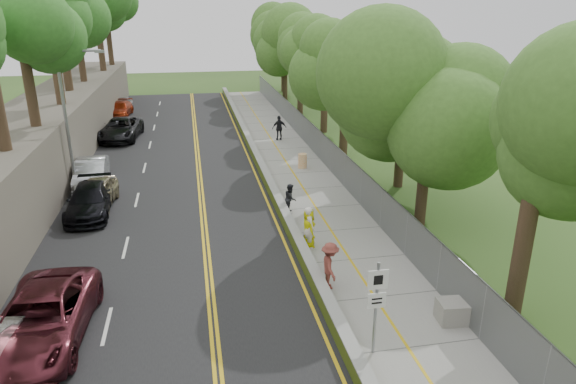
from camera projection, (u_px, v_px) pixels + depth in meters
name	position (u px, v px, depth m)	size (l,w,h in m)	color
ground	(316.00, 304.00, 18.40)	(140.00, 140.00, 0.00)	#33511E
road	(172.00, 181.00, 31.27)	(11.20, 66.00, 0.04)	black
sidewalk	(299.00, 173.00, 32.68)	(4.20, 66.00, 0.05)	gray
jersey_barrier	(263.00, 171.00, 32.18)	(0.42, 66.00, 0.60)	#A3DA26
rock_embankment	(23.00, 157.00, 29.16)	(5.00, 66.00, 4.00)	#595147
chainlink_fence	(331.00, 157.00, 32.72)	(0.04, 66.00, 2.00)	slate
trees_fenceside	(371.00, 60.00, 31.08)	(7.00, 66.00, 14.00)	#4D812E
streetlight	(69.00, 112.00, 27.87)	(2.52, 0.22, 8.00)	gray
signpost	(377.00, 298.00, 15.13)	(0.62, 0.09, 3.10)	gray
construction_barrel	(302.00, 161.00, 33.51)	(0.58, 0.58, 0.95)	orange
concrete_block	(454.00, 311.00, 17.24)	(1.11, 0.83, 0.74)	gray
car_2	(42.00, 319.00, 16.09)	(2.70, 5.85, 1.63)	#571D27
car_3	(90.00, 200.00, 26.05)	(2.04, 5.01, 1.46)	black
car_4	(97.00, 193.00, 27.02)	(1.72, 4.27, 1.45)	tan
car_5	(91.00, 173.00, 30.10)	(1.68, 4.83, 1.59)	#AFB2B7
car_6	(121.00, 129.00, 40.68)	(2.72, 5.90, 1.64)	black
car_7	(120.00, 109.00, 49.15)	(1.92, 4.73, 1.37)	#962A0F
car_8	(123.00, 105.00, 51.34)	(1.64, 4.08, 1.39)	#B1B2B6
painter_0	(309.00, 228.00, 22.39)	(0.88, 0.57, 1.80)	#C2C506
painter_1	(309.00, 227.00, 22.32)	(0.69, 0.46, 1.90)	white
painter_2	(291.00, 198.00, 26.20)	(0.75, 0.58, 1.54)	black
painter_3	(330.00, 266.00, 19.12)	(1.18, 0.68, 1.83)	brown
person_far	(279.00, 128.00, 40.32)	(1.13, 0.47, 1.93)	black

